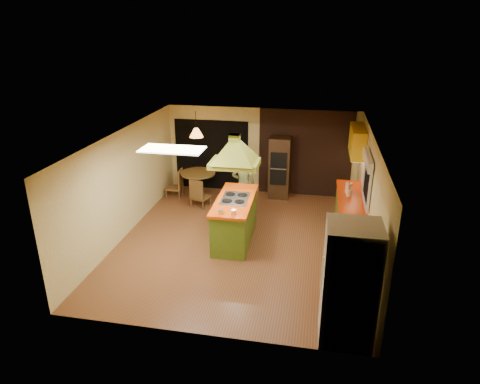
% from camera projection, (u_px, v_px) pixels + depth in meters
% --- Properties ---
extents(ground, '(6.50, 6.50, 0.00)m').
position_uv_depth(ground, '(241.00, 241.00, 9.91)').
color(ground, brown).
rests_on(ground, ground).
extents(room_walls, '(5.50, 6.50, 6.50)m').
position_uv_depth(room_walls, '(241.00, 191.00, 9.45)').
color(room_walls, beige).
rests_on(room_walls, ground).
extents(ceiling_plane, '(6.50, 6.50, 0.00)m').
position_uv_depth(ceiling_plane, '(241.00, 136.00, 8.99)').
color(ceiling_plane, silver).
rests_on(ceiling_plane, room_walls).
extents(brick_panel, '(2.64, 0.03, 2.50)m').
position_uv_depth(brick_panel, '(305.00, 154.00, 12.18)').
color(brick_panel, '#381E14').
rests_on(brick_panel, ground).
extents(nook_opening, '(2.20, 0.03, 2.10)m').
position_uv_depth(nook_opening, '(212.00, 155.00, 12.73)').
color(nook_opening, black).
rests_on(nook_opening, ground).
extents(right_counter, '(0.62, 3.05, 0.92)m').
position_uv_depth(right_counter, '(350.00, 221.00, 9.86)').
color(right_counter, olive).
rests_on(right_counter, ground).
extents(upper_cabinets, '(0.34, 1.40, 0.70)m').
position_uv_depth(upper_cabinets, '(357.00, 141.00, 10.75)').
color(upper_cabinets, yellow).
rests_on(upper_cabinets, room_walls).
extents(window_right, '(0.12, 1.35, 1.06)m').
position_uv_depth(window_right, '(368.00, 171.00, 9.15)').
color(window_right, black).
rests_on(window_right, room_walls).
extents(fluor_panel, '(1.20, 0.60, 0.03)m').
position_uv_depth(fluor_panel, '(172.00, 149.00, 8.09)').
color(fluor_panel, white).
rests_on(fluor_panel, ceiling_plane).
extents(kitchen_island, '(0.87, 2.06, 1.03)m').
position_uv_depth(kitchen_island, '(235.00, 219.00, 9.84)').
color(kitchen_island, '#5A7F1F').
rests_on(kitchen_island, ground).
extents(range_hood, '(1.07, 0.78, 0.80)m').
position_uv_depth(range_hood, '(235.00, 146.00, 9.20)').
color(range_hood, olive).
rests_on(range_hood, ceiling_plane).
extents(man, '(0.62, 0.41, 1.66)m').
position_uv_depth(man, '(244.00, 185.00, 10.98)').
color(man, '#52582E').
rests_on(man, ground).
extents(refrigerator, '(0.83, 0.79, 1.99)m').
position_uv_depth(refrigerator, '(349.00, 284.00, 6.54)').
color(refrigerator, white).
rests_on(refrigerator, ground).
extents(wall_oven, '(0.59, 0.61, 1.77)m').
position_uv_depth(wall_oven, '(279.00, 167.00, 12.18)').
color(wall_oven, '#3F2614').
rests_on(wall_oven, ground).
extents(dining_table, '(0.99, 0.99, 0.75)m').
position_uv_depth(dining_table, '(198.00, 180.00, 12.28)').
color(dining_table, brown).
rests_on(dining_table, ground).
extents(chair_left, '(0.46, 0.46, 0.81)m').
position_uv_depth(chair_left, '(174.00, 183.00, 12.36)').
color(chair_left, brown).
rests_on(chair_left, ground).
extents(chair_near, '(0.56, 0.56, 0.81)m').
position_uv_depth(chair_near, '(201.00, 192.00, 11.69)').
color(chair_near, brown).
rests_on(chair_near, ground).
extents(pendant_lamp, '(0.44, 0.44, 0.25)m').
position_uv_depth(pendant_lamp, '(196.00, 133.00, 11.78)').
color(pendant_lamp, '#FF9E3F').
rests_on(pendant_lamp, ceiling_plane).
extents(canister_large, '(0.17, 0.17, 0.24)m').
position_uv_depth(canister_large, '(349.00, 188.00, 10.23)').
color(canister_large, '#F1E1C1').
rests_on(canister_large, right_counter).
extents(canister_medium, '(0.15, 0.15, 0.18)m').
position_uv_depth(canister_medium, '(349.00, 190.00, 10.16)').
color(canister_medium, '#FFF3CD').
rests_on(canister_medium, right_counter).
extents(canister_small, '(0.17, 0.17, 0.17)m').
position_uv_depth(canister_small, '(349.00, 193.00, 10.04)').
color(canister_small, '#F1E2C2').
rests_on(canister_small, right_counter).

